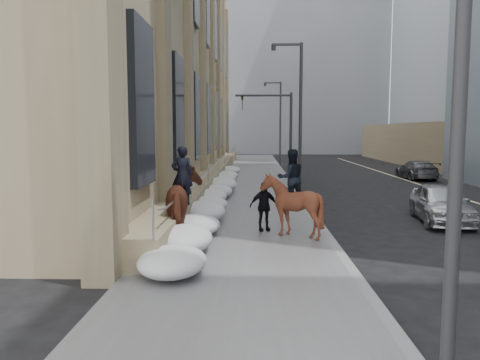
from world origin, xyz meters
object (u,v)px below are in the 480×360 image
object	(u,v)px
mounted_horse_right	(291,201)
pedestrian	(264,206)
car_silver	(441,203)
car_grey	(417,170)
mounted_horse_left	(185,201)

from	to	relation	value
mounted_horse_right	pedestrian	xyz separation A→B (m)	(-0.80, 0.71, -0.29)
mounted_horse_right	car_silver	world-z (taller)	mounted_horse_right
mounted_horse_right	car_grey	distance (m)	20.71
mounted_horse_right	car_grey	xyz separation A→B (m)	(9.93, 18.16, -0.54)
pedestrian	car_silver	size ratio (longest dim) A/B	0.38
pedestrian	mounted_horse_right	bearing A→B (deg)	-57.98
mounted_horse_left	mounted_horse_right	bearing A→B (deg)	178.73
mounted_horse_right	car_silver	xyz separation A→B (m)	(5.56, 2.83, -0.49)
car_silver	mounted_horse_right	bearing A→B (deg)	-145.57
mounted_horse_left	car_silver	size ratio (longest dim) A/B	0.66
mounted_horse_left	car_silver	bearing A→B (deg)	-168.66
car_silver	car_grey	xyz separation A→B (m)	(4.38, 15.34, -0.06)
pedestrian	car_grey	distance (m)	20.49
car_grey	pedestrian	bearing A→B (deg)	57.91
mounted_horse_left	mounted_horse_right	world-z (taller)	mounted_horse_left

